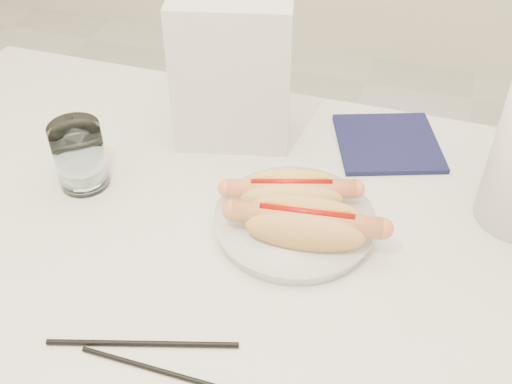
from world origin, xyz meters
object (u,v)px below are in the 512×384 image
(table, at_px, (208,264))
(hotdog_left, at_px, (291,193))
(water_glass, at_px, (79,156))
(hotdog_right, at_px, (306,224))
(napkin_box, at_px, (232,73))
(plate, at_px, (294,223))

(table, relative_size, hotdog_left, 6.70)
(hotdog_left, xyz_separation_m, water_glass, (-0.32, -0.03, 0.01))
(hotdog_left, xyz_separation_m, hotdog_right, (0.04, -0.06, 0.00))
(hotdog_right, bearing_deg, hotdog_left, 114.63)
(table, bearing_deg, napkin_box, 99.65)
(hotdog_right, height_order, napkin_box, napkin_box)
(table, height_order, napkin_box, napkin_box)
(plate, height_order, hotdog_right, hotdog_right)
(table, xyz_separation_m, water_glass, (-0.22, 0.05, 0.11))
(hotdog_left, height_order, napkin_box, napkin_box)
(plate, xyz_separation_m, water_glass, (-0.33, -0.00, 0.04))
(plate, bearing_deg, hotdog_left, 116.43)
(hotdog_left, relative_size, hotdog_right, 0.90)
(hotdog_left, distance_m, water_glass, 0.32)
(table, relative_size, water_glass, 11.50)
(hotdog_left, bearing_deg, napkin_box, 114.58)
(table, height_order, hotdog_right, hotdog_right)
(table, height_order, water_glass, water_glass)
(hotdog_right, distance_m, water_glass, 0.36)
(plate, xyz_separation_m, hotdog_right, (0.02, -0.03, 0.03))
(napkin_box, bearing_deg, hotdog_left, -61.79)
(hotdog_left, bearing_deg, plate, -80.84)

